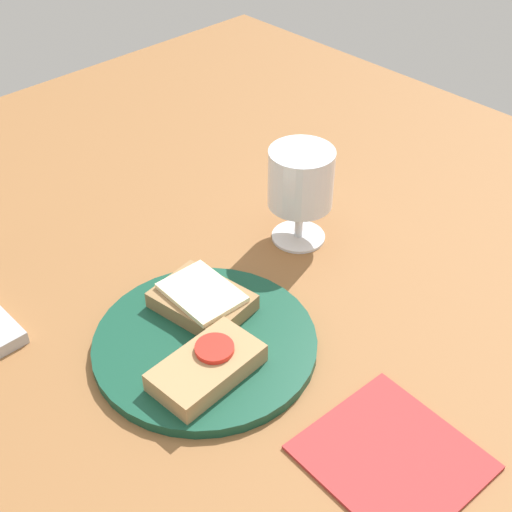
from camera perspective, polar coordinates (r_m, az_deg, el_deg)
wooden_table at (r=85.86cm, az=-3.30°, el=-5.32°), size 140.00×140.00×3.00cm
plate at (r=80.42cm, az=-4.09°, el=-7.00°), size 25.10×25.10×1.28cm
sandwich_with_tomato at (r=75.48cm, az=-3.93°, el=-8.81°), size 12.19×7.30×2.88cm
sandwich_with_cheese at (r=82.92cm, az=-4.33°, el=-3.49°), size 9.39×11.72×2.65cm
wine_glass at (r=91.23cm, az=3.60°, el=5.86°), size 8.44×8.44×13.35cm
napkin at (r=72.25cm, az=10.82°, el=-15.53°), size 15.39×16.29×0.40cm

